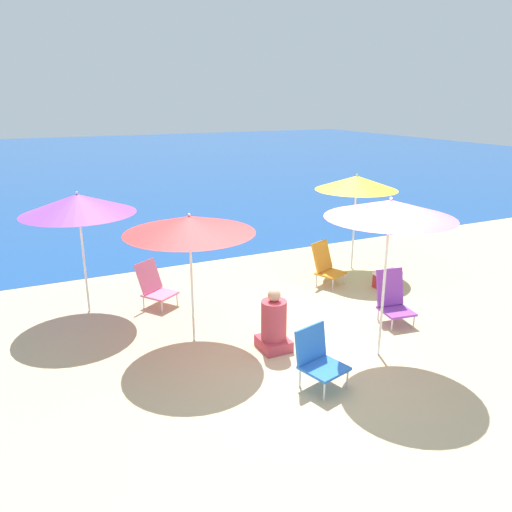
# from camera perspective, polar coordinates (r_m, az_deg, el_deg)

# --- Properties ---
(ground_plane) EXTENTS (60.00, 60.00, 0.00)m
(ground_plane) POSITION_cam_1_polar(r_m,az_deg,el_deg) (7.25, 7.32, -10.92)
(ground_plane) COLOR #C6B284
(sea_water) EXTENTS (60.00, 40.00, 0.01)m
(sea_water) POSITION_cam_1_polar(r_m,az_deg,el_deg) (30.30, -19.02, 10.17)
(sea_water) COLOR #19478C
(sea_water) RESTS_ON ground
(beach_umbrella_purple) EXTENTS (1.81, 1.81, 2.04)m
(beach_umbrella_purple) POSITION_cam_1_polar(r_m,az_deg,el_deg) (8.42, -19.69, 5.62)
(beach_umbrella_purple) COLOR white
(beach_umbrella_purple) RESTS_ON ground
(beach_umbrella_yellow) EXTENTS (1.67, 1.67, 1.99)m
(beach_umbrella_yellow) POSITION_cam_1_polar(r_m,az_deg,el_deg) (10.35, 11.42, 8.19)
(beach_umbrella_yellow) COLOR white
(beach_umbrella_yellow) RESTS_ON ground
(beach_umbrella_red) EXTENTS (1.85, 1.85, 1.93)m
(beach_umbrella_red) POSITION_cam_1_polar(r_m,az_deg,el_deg) (6.99, -7.62, 3.58)
(beach_umbrella_red) COLOR white
(beach_umbrella_red) RESTS_ON ground
(beach_umbrella_pink) EXTENTS (1.69, 1.69, 2.24)m
(beach_umbrella_pink) POSITION_cam_1_polar(r_m,az_deg,el_deg) (6.64, 15.09, 5.19)
(beach_umbrella_pink) COLOR white
(beach_umbrella_pink) RESTS_ON ground
(beach_chair_orange) EXTENTS (0.65, 0.69, 0.81)m
(beach_chair_orange) POSITION_cam_1_polar(r_m,az_deg,el_deg) (9.69, 8.00, -0.90)
(beach_chair_orange) COLOR silver
(beach_chair_orange) RESTS_ON ground
(beach_chair_blue) EXTENTS (0.62, 0.64, 0.74)m
(beach_chair_blue) POSITION_cam_1_polar(r_m,az_deg,el_deg) (6.36, 7.06, -11.34)
(beach_chair_blue) COLOR silver
(beach_chair_blue) RESTS_ON ground
(beach_chair_purple) EXTENTS (0.54, 0.62, 0.83)m
(beach_chair_purple) POSITION_cam_1_polar(r_m,az_deg,el_deg) (8.30, 15.37, -4.67)
(beach_chair_purple) COLOR silver
(beach_chair_purple) RESTS_ON ground
(beach_chair_pink) EXTENTS (0.72, 0.75, 0.76)m
(beach_chair_pink) POSITION_cam_1_polar(r_m,az_deg,el_deg) (8.80, -11.57, -3.26)
(beach_chair_pink) COLOR silver
(beach_chair_pink) RESTS_ON ground
(person_seated_near) EXTENTS (0.40, 0.47, 0.92)m
(person_seated_near) POSITION_cam_1_polar(r_m,az_deg,el_deg) (7.14, 2.05, -7.89)
(person_seated_near) COLOR #BF3F4C
(person_seated_near) RESTS_ON ground
(cooler_box) EXTENTS (0.49, 0.29, 0.32)m
(cooler_box) POSITION_cam_1_polar(r_m,az_deg,el_deg) (9.78, 14.77, -2.59)
(cooler_box) COLOR #B72828
(cooler_box) RESTS_ON ground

